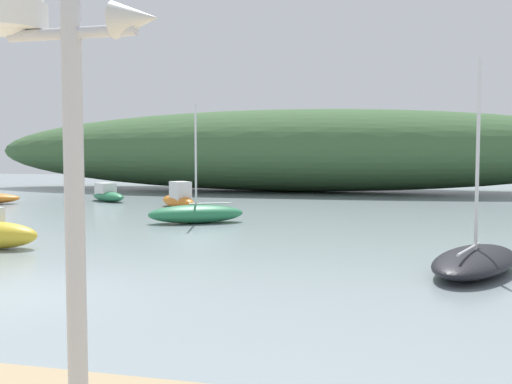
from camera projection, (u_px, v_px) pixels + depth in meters
ground_plane at (17, 297)px, 10.70m from camera, size 120.00×120.00×0.00m
distant_hill at (289, 150)px, 41.92m from camera, size 46.95×11.75×5.89m
mast_structure at (39, 87)px, 3.47m from camera, size 1.19×0.45×3.55m
sailboat_outer_mooring at (196, 213)px, 22.19m from camera, size 3.87×2.92×4.59m
motorboat_off_point at (179, 198)px, 28.53m from camera, size 2.95×3.02×1.32m
sailboat_far_left at (475, 260)px, 12.96m from camera, size 2.87×4.47×4.76m
motorboat_by_sandbar at (107, 194)px, 32.57m from camera, size 3.27×2.83×1.03m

